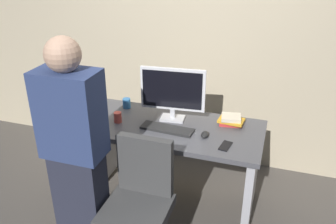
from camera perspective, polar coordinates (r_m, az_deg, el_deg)
The scene contains 12 objects.
ground_plane at distance 3.38m, azimuth 0.27°, elevation -13.43°, with size 9.00×9.00×0.00m, color #4C4742.
wall_back at distance 3.49m, azimuth 4.72°, elevation 15.20°, with size 6.40×0.10×3.00m, color tan.
desk at distance 3.08m, azimuth 0.29°, elevation -5.92°, with size 1.52×0.70×0.74m.
office_chair at distance 2.60m, azimuth -4.63°, elevation -15.27°, with size 0.52×0.52×0.94m.
person_at_desk at distance 2.48m, azimuth -14.41°, elevation -6.63°, with size 0.40×0.24×1.64m.
monitor at distance 2.97m, azimuth 0.75°, elevation 3.29°, with size 0.54×0.16×0.46m.
keyboard at distance 2.90m, azimuth -0.15°, elevation -2.68°, with size 0.43×0.13×0.02m, color #262626.
mouse at distance 2.82m, azimuth 5.87°, elevation -3.56°, with size 0.06×0.10×0.03m, color black.
cup_near_keyboard at distance 3.04m, azimuth -7.97°, elevation -0.83°, with size 0.06×0.06×0.09m, color #D84C3F.
cup_by_monitor at distance 3.29m, azimuth -6.58°, elevation 1.40°, with size 0.07×0.07×0.09m, color #3372B2.
book_stack at distance 3.01m, azimuth 9.95°, elevation -1.27°, with size 0.22×0.16×0.08m.
cell_phone at distance 2.71m, azimuth 9.11°, elevation -5.33°, with size 0.07×0.14×0.01m, color black.
Camera 1 is at (0.80, -2.49, 2.13)m, focal length 38.42 mm.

